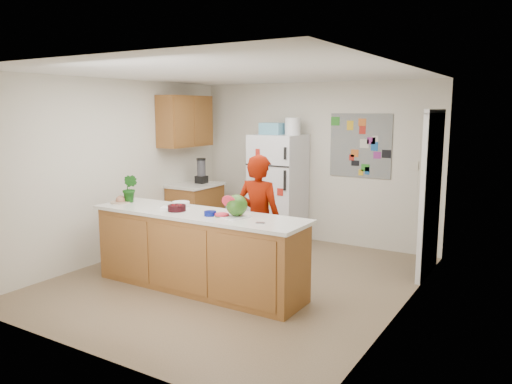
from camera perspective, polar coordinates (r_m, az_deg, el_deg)
The scene contains 26 objects.
floor at distance 6.29m, azimuth -2.24°, elevation -10.04°, with size 4.00×4.50×0.02m, color brown.
wall_back at distance 7.96m, azimuth 6.72°, elevation 3.33°, with size 4.00×0.02×2.50m, color beige.
wall_left at distance 7.29m, azimuth -15.63°, elevation 2.49°, with size 0.02×4.50×2.50m, color beige.
wall_right at distance 5.17m, azimuth 16.59°, elevation -0.27°, with size 0.02×4.50×2.50m, color beige.
ceiling at distance 5.95m, azimuth -2.40°, elevation 13.51°, with size 4.00×4.50×0.02m, color white.
doorway at distance 6.61m, azimuth 19.51°, elevation -0.40°, with size 0.03×0.85×2.04m, color black.
peninsula_base at distance 5.88m, azimuth -6.62°, elevation -6.90°, with size 2.60×0.62×0.88m, color brown.
peninsula_top at distance 5.77m, azimuth -6.71°, elevation -2.51°, with size 2.68×0.70×0.04m, color silver.
side_counter_base at distance 8.19m, azimuth -6.93°, elevation -2.31°, with size 0.60×0.80×0.86m, color brown.
side_counter_top at distance 8.11m, azimuth -6.99°, elevation 0.80°, with size 0.64×0.84×0.04m, color silver.
upper_cabinets at distance 8.06m, azimuth -8.10°, elevation 8.01°, with size 0.35×1.00×0.80m, color brown.
refrigerator at distance 7.87m, azimuth 2.53°, elevation 0.38°, with size 0.75×0.70×1.70m, color silver.
fridge_top_bin at distance 7.83m, azimuth 1.94°, elevation 7.26°, with size 0.35×0.28×0.18m, color #5999B2.
photo_collage at distance 7.63m, azimuth 11.84°, elevation 5.20°, with size 0.95×0.01×0.95m, color slate.
person at distance 5.96m, azimuth 0.35°, elevation -3.18°, with size 0.57×0.38×1.57m, color #630D00.
blender_appliance at distance 8.13m, azimuth -6.27°, elevation 2.34°, with size 0.14×0.14×0.38m, color black.
cutting_board at distance 5.49m, azimuth -2.85°, elevation -2.77°, with size 0.36×0.27×0.01m, color silver.
watermelon at distance 5.45m, azimuth -2.22°, elevation -1.53°, with size 0.24×0.24×0.24m, color #296014.
watermelon_slice at distance 5.50m, azimuth -3.93°, elevation -2.59°, with size 0.15×0.15×0.02m, color #E12A54.
cherry_bowl at distance 5.86m, azimuth -9.04°, elevation -1.82°, with size 0.21×0.21×0.07m, color black.
white_bowl at distance 6.12m, azimuth -8.58°, elevation -1.38°, with size 0.21×0.21×0.06m, color white.
cobalt_bowl at distance 5.56m, azimuth -5.26°, elevation -2.46°, with size 0.14×0.14×0.05m, color #050F63.
plate at distance 6.54m, azimuth -15.21°, elevation -1.11°, with size 0.25×0.25×0.02m, color tan.
paper_towel at distance 6.01m, azimuth -9.88°, elevation -1.79°, with size 0.19×0.17×0.02m, color white.
keys at distance 5.16m, azimuth 0.49°, elevation -3.56°, with size 0.09×0.04×0.01m, color gray.
potted_plant at distance 6.50m, azimuth -14.20°, elevation 0.39°, with size 0.20×0.16×0.36m, color #123E12.
Camera 1 is at (3.28, -4.94, 2.08)m, focal length 35.00 mm.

